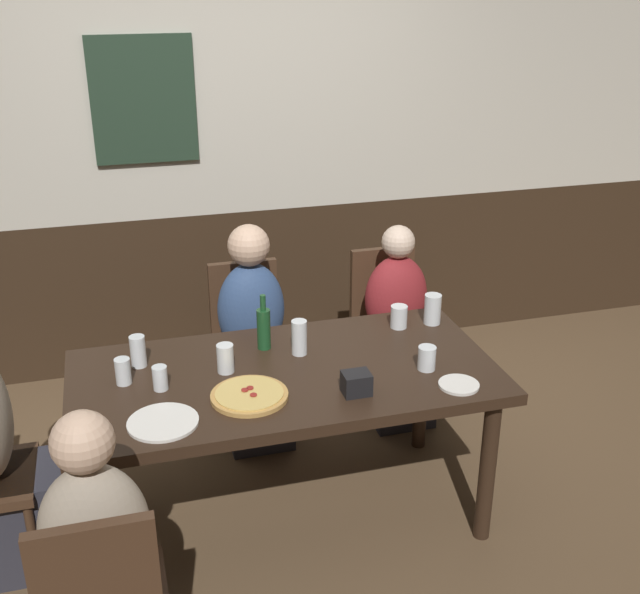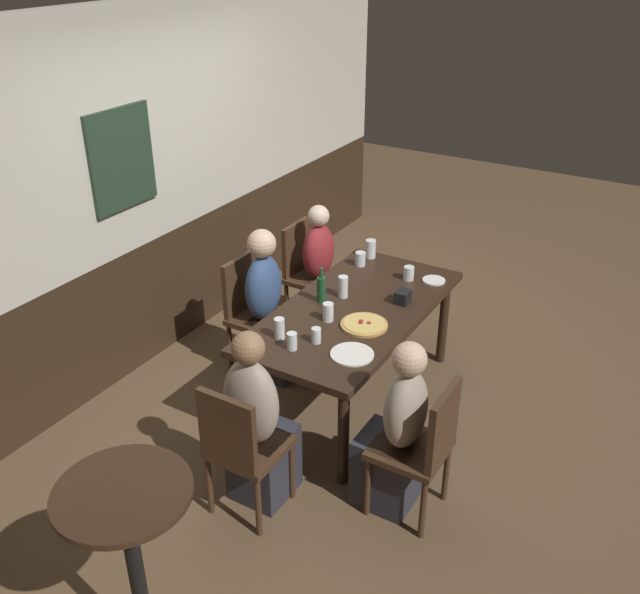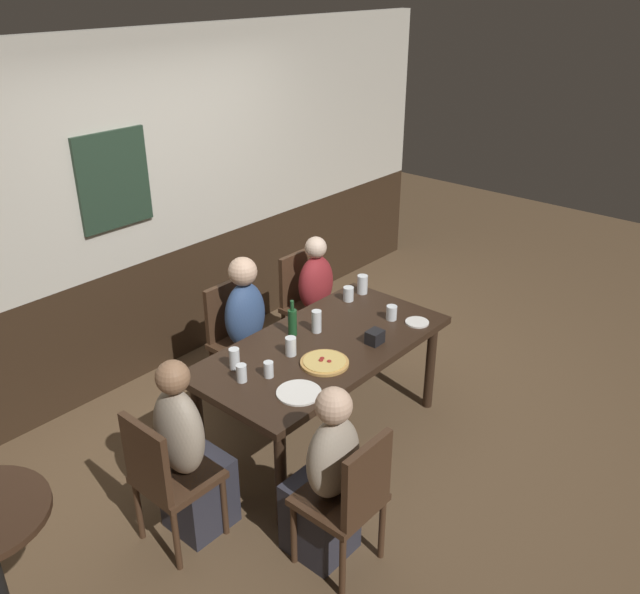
{
  "view_description": "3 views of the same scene",
  "coord_description": "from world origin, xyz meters",
  "px_view_note": "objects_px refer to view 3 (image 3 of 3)",
  "views": [
    {
      "loc": [
        -0.62,
        -2.78,
        2.3
      ],
      "look_at": [
        0.19,
        0.13,
        1.0
      ],
      "focal_mm": 43.53,
      "sensor_mm": 36.0,
      "label": 1
    },
    {
      "loc": [
        -3.67,
        -1.91,
        3.02
      ],
      "look_at": [
        -0.24,
        0.12,
        0.9
      ],
      "focal_mm": 39.37,
      "sensor_mm": 36.0,
      "label": 2
    },
    {
      "loc": [
        -2.88,
        -2.48,
        2.95
      ],
      "look_at": [
        0.12,
        0.13,
        1.0
      ],
      "focal_mm": 37.59,
      "sensor_mm": 36.0,
      "label": 3
    }
  ],
  "objects_px": {
    "chair_mid_far": "(236,334)",
    "plate_white_large": "(299,393)",
    "chair_head_west": "(166,474)",
    "tumbler_water": "(317,322)",
    "pizza": "(325,362)",
    "beer_bottle_green": "(292,321)",
    "person_mid_far": "(251,342)",
    "pint_glass_pale": "(234,360)",
    "plate_white_small": "(417,322)",
    "highball_clear": "(269,370)",
    "pint_glass_stout": "(291,347)",
    "condiment_caddy": "(375,337)",
    "dining_table": "(323,354)",
    "tumbler_short": "(242,374)",
    "person_left_near": "(326,487)",
    "beer_glass_tall": "(348,295)",
    "beer_glass_half": "(392,314)",
    "pint_glass_amber": "(362,285)",
    "person_right_far": "(321,311)",
    "person_head_west": "(189,461)",
    "chair_left_near": "(350,496)",
    "chair_right_far": "(305,299)"
  },
  "relations": [
    {
      "from": "pint_glass_pale",
      "to": "pint_glass_amber",
      "type": "relative_size",
      "value": 0.95
    },
    {
      "from": "chair_left_near",
      "to": "person_head_west",
      "type": "relative_size",
      "value": 0.76
    },
    {
      "from": "tumbler_short",
      "to": "plate_white_small",
      "type": "distance_m",
      "value": 1.35
    },
    {
      "from": "chair_head_west",
      "to": "person_left_near",
      "type": "distance_m",
      "value": 0.87
    },
    {
      "from": "beer_bottle_green",
      "to": "condiment_caddy",
      "type": "bearing_deg",
      "value": -60.95
    },
    {
      "from": "chair_mid_far",
      "to": "person_left_near",
      "type": "xyz_separation_m",
      "value": [
        -0.78,
        -1.55,
        -0.03
      ]
    },
    {
      "from": "plate_white_large",
      "to": "person_left_near",
      "type": "bearing_deg",
      "value": -120.99
    },
    {
      "from": "tumbler_water",
      "to": "plate_white_large",
      "type": "height_order",
      "value": "tumbler_water"
    },
    {
      "from": "person_right_far",
      "to": "pint_glass_pale",
      "type": "bearing_deg",
      "value": -160.59
    },
    {
      "from": "pint_glass_stout",
      "to": "tumbler_water",
      "type": "xyz_separation_m",
      "value": [
        0.33,
        0.08,
        0.02
      ]
    },
    {
      "from": "beer_bottle_green",
      "to": "chair_mid_far",
      "type": "bearing_deg",
      "value": 86.58
    },
    {
      "from": "pint_glass_amber",
      "to": "plate_white_small",
      "type": "bearing_deg",
      "value": -102.76
    },
    {
      "from": "pint_glass_amber",
      "to": "plate_white_small",
      "type": "distance_m",
      "value": 0.6
    },
    {
      "from": "person_mid_far",
      "to": "chair_mid_far",
      "type": "bearing_deg",
      "value": 90.0
    },
    {
      "from": "beer_bottle_green",
      "to": "person_left_near",
      "type": "bearing_deg",
      "value": -128.63
    },
    {
      "from": "pint_glass_stout",
      "to": "tumbler_short",
      "type": "distance_m",
      "value": 0.41
    },
    {
      "from": "pint_glass_pale",
      "to": "person_mid_far",
      "type": "bearing_deg",
      "value": 39.74
    },
    {
      "from": "chair_head_west",
      "to": "tumbler_water",
      "type": "height_order",
      "value": "tumbler_water"
    },
    {
      "from": "chair_head_west",
      "to": "person_left_near",
      "type": "height_order",
      "value": "person_left_near"
    },
    {
      "from": "chair_head_west",
      "to": "pint_glass_pale",
      "type": "bearing_deg",
      "value": 16.48
    },
    {
      "from": "chair_mid_far",
      "to": "pint_glass_amber",
      "type": "xyz_separation_m",
      "value": [
        0.78,
        -0.58,
        0.31
      ]
    },
    {
      "from": "chair_mid_far",
      "to": "person_head_west",
      "type": "relative_size",
      "value": 0.76
    },
    {
      "from": "chair_head_west",
      "to": "person_right_far",
      "type": "xyz_separation_m",
      "value": [
        2.08,
        0.69,
        -0.05
      ]
    },
    {
      "from": "beer_glass_half",
      "to": "chair_right_far",
      "type": "bearing_deg",
      "value": 78.58
    },
    {
      "from": "person_mid_far",
      "to": "person_left_near",
      "type": "xyz_separation_m",
      "value": [
        -0.78,
        -1.39,
        -0.02
      ]
    },
    {
      "from": "chair_head_west",
      "to": "pint_glass_pale",
      "type": "distance_m",
      "value": 0.81
    },
    {
      "from": "pint_glass_stout",
      "to": "beer_glass_half",
      "type": "distance_m",
      "value": 0.84
    },
    {
      "from": "condiment_caddy",
      "to": "dining_table",
      "type": "bearing_deg",
      "value": 132.76
    },
    {
      "from": "beer_glass_half",
      "to": "condiment_caddy",
      "type": "xyz_separation_m",
      "value": [
        -0.35,
        -0.11,
        0.0
      ]
    },
    {
      "from": "pint_glass_pale",
      "to": "person_head_west",
      "type": "bearing_deg",
      "value": -159.1
    },
    {
      "from": "chair_head_west",
      "to": "plate_white_large",
      "type": "xyz_separation_m",
      "value": [
        0.78,
        -0.27,
        0.25
      ]
    },
    {
      "from": "beer_bottle_green",
      "to": "plate_white_large",
      "type": "bearing_deg",
      "value": -134.02
    },
    {
      "from": "tumbler_short",
      "to": "beer_glass_half",
      "type": "bearing_deg",
      "value": -10.02
    },
    {
      "from": "chair_head_west",
      "to": "plate_white_small",
      "type": "xyz_separation_m",
      "value": [
        1.95,
        -0.31,
        0.25
      ]
    },
    {
      "from": "person_head_west",
      "to": "person_mid_far",
      "type": "relative_size",
      "value": 1.0
    },
    {
      "from": "pizza",
      "to": "beer_bottle_green",
      "type": "xyz_separation_m",
      "value": [
        0.14,
        0.41,
        0.09
      ]
    },
    {
      "from": "pint_glass_amber",
      "to": "beer_glass_half",
      "type": "xyz_separation_m",
      "value": [
        -0.2,
        -0.41,
        -0.02
      ]
    },
    {
      "from": "highball_clear",
      "to": "pint_glass_stout",
      "type": "bearing_deg",
      "value": 15.11
    },
    {
      "from": "beer_glass_half",
      "to": "person_left_near",
      "type": "bearing_deg",
      "value": -157.77
    },
    {
      "from": "pint_glass_pale",
      "to": "beer_glass_tall",
      "type": "xyz_separation_m",
      "value": [
        1.19,
        0.06,
        -0.02
      ]
    },
    {
      "from": "beer_glass_tall",
      "to": "beer_bottle_green",
      "type": "bearing_deg",
      "value": -176.34
    },
    {
      "from": "chair_mid_far",
      "to": "plate_white_large",
      "type": "height_order",
      "value": "chair_mid_far"
    },
    {
      "from": "person_left_near",
      "to": "beer_glass_tall",
      "type": "bearing_deg",
      "value": 34.87
    },
    {
      "from": "pint_glass_pale",
      "to": "plate_white_small",
      "type": "xyz_separation_m",
      "value": [
        1.23,
        -0.52,
        -0.06
      ]
    },
    {
      "from": "person_left_near",
      "to": "beer_glass_tall",
      "type": "height_order",
      "value": "person_left_near"
    },
    {
      "from": "chair_head_west",
      "to": "beer_bottle_green",
      "type": "xyz_separation_m",
      "value": [
        1.26,
        0.23,
        0.34
      ]
    },
    {
      "from": "tumbler_short",
      "to": "plate_white_large",
      "type": "bearing_deg",
      "value": -70.24
    },
    {
      "from": "pint_glass_stout",
      "to": "tumbler_water",
      "type": "bearing_deg",
      "value": 12.75
    },
    {
      "from": "person_head_west",
      "to": "beer_glass_tall",
      "type": "xyz_separation_m",
      "value": [
        1.75,
        0.28,
        0.3
      ]
    },
    {
      "from": "person_right_far",
      "to": "beer_bottle_green",
      "type": "distance_m",
      "value": 1.01
    }
  ]
}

